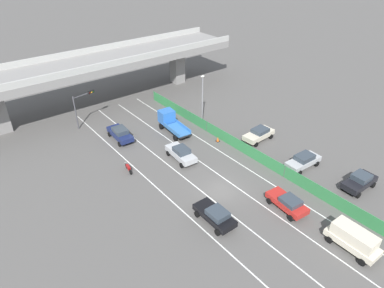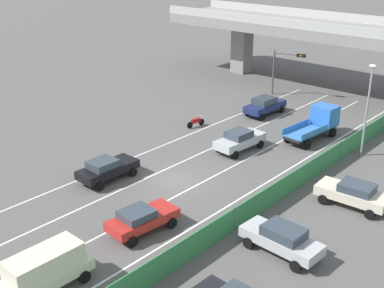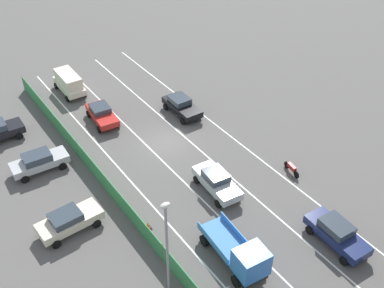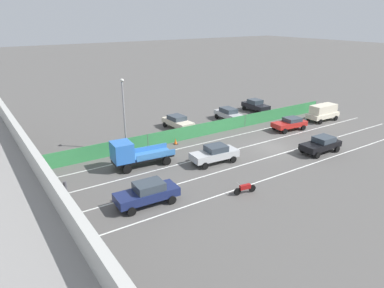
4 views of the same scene
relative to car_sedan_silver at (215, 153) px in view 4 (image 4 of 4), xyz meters
name	(u,v)px [view 4 (image 4 of 4)]	position (x,y,z in m)	size (l,w,h in m)	color
ground_plane	(272,148)	(-0.21, -7.43, -0.92)	(300.00, 300.00, 0.00)	#565451
lane_line_left_edge	(281,174)	(-5.34, -3.28, -0.92)	(0.14, 44.31, 0.01)	silver
lane_line_mid_left	(254,161)	(-1.92, -3.28, -0.92)	(0.14, 44.31, 0.01)	silver
lane_line_mid_right	(231,151)	(1.50, -3.28, -0.92)	(0.14, 44.31, 0.01)	silver
lane_line_right_edge	(211,141)	(4.92, -3.28, -0.92)	(0.14, 44.31, 0.01)	silver
green_fence	(201,130)	(6.96, -3.28, -0.16)	(0.10, 40.41, 1.51)	#338447
car_sedan_silver	(215,153)	(0.00, 0.00, 0.00)	(2.27, 4.69, 1.69)	#B7BABC
car_sedan_black	(321,144)	(-3.83, -10.53, -0.04)	(2.09, 4.46, 1.60)	black
car_sedan_red	(290,123)	(2.97, -13.59, -0.07)	(2.35, 4.43, 1.50)	red
car_sedan_navy	(147,193)	(-3.48, 8.80, 0.02)	(2.19, 4.75, 1.72)	navy
car_van_cream	(323,112)	(3.32, -20.24, 0.29)	(2.13, 4.54, 2.12)	beige
flatbed_truck_blue	(132,154)	(3.24, 6.92, 0.40)	(2.60, 5.78, 2.58)	black
motorcycle	(245,188)	(-6.23, 1.78, -0.46)	(0.61, 1.94, 0.93)	black
parked_sedan_dark	(256,105)	(11.68, -16.20, 0.01)	(4.28, 2.15, 1.72)	black
parked_wagon_silver	(229,114)	(10.24, -10.08, -0.01)	(4.60, 2.13, 1.64)	#B2B5B7
parked_sedan_cream	(178,122)	(10.85, -2.61, -0.01)	(4.59, 2.27, 1.62)	beige
traffic_light	(57,197)	(-5.47, 15.38, 2.58)	(3.43, 0.97, 4.88)	#47474C
street_lamp	(124,108)	(7.83, 5.50, 3.50)	(0.60, 0.36, 7.31)	gray
traffic_cone	(176,141)	(6.35, 0.45, -0.62)	(0.47, 0.47, 0.65)	orange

